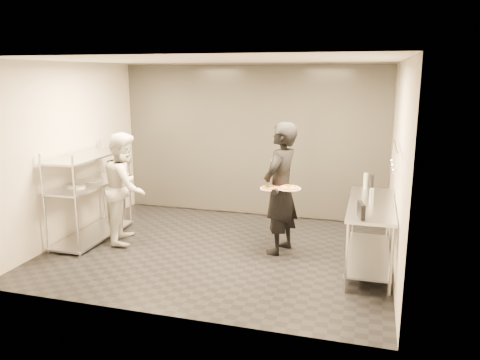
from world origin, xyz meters
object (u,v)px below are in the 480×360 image
(prep_counter, at_px, (370,224))
(pizza_plate_far, at_px, (289,188))
(bottle_clear, at_px, (371,195))
(waiter, at_px, (280,189))
(bottle_dark, at_px, (371,182))
(pass_rack, at_px, (90,192))
(pos_monitor, at_px, (361,210))
(bottle_green, at_px, (366,181))
(salad_plate, at_px, (280,159))
(pizza_plate_near, at_px, (271,188))
(chef, at_px, (125,187))

(prep_counter, height_order, pizza_plate_far, pizza_plate_far)
(bottle_clear, bearing_deg, waiter, 170.61)
(bottle_dark, bearing_deg, pass_rack, -169.76)
(bottle_clear, xyz_separation_m, bottle_dark, (-0.01, 0.75, 0.02))
(pos_monitor, bearing_deg, prep_counter, 66.96)
(prep_counter, xyz_separation_m, bottle_dark, (-0.02, 0.78, 0.41))
(pizza_plate_far, distance_m, bottle_green, 1.27)
(prep_counter, bearing_deg, salad_plate, 157.02)
(waiter, height_order, bottle_dark, waiter)
(salad_plate, bearing_deg, prep_counter, -22.98)
(waiter, height_order, salad_plate, waiter)
(pass_rack, bearing_deg, bottle_green, 10.75)
(waiter, relative_size, pizza_plate_near, 6.58)
(bottle_green, bearing_deg, chef, -168.43)
(pos_monitor, xyz_separation_m, bottle_clear, (0.11, 0.75, 0.00))
(salad_plate, bearing_deg, pizza_plate_far, -64.81)
(bottle_green, bearing_deg, waiter, -154.68)
(waiter, xyz_separation_m, pizza_plate_far, (0.16, -0.18, 0.06))
(pizza_plate_far, bearing_deg, bottle_green, 35.82)
(bottle_dark, bearing_deg, waiter, -157.09)
(chef, bearing_deg, pass_rack, 76.73)
(bottle_green, bearing_deg, bottle_dark, -15.30)
(waiter, bearing_deg, prep_counter, 95.14)
(pizza_plate_far, xyz_separation_m, pos_monitor, (1.01, -0.78, -0.03))
(salad_plate, relative_size, bottle_green, 1.10)
(salad_plate, distance_m, pos_monitor, 1.84)
(pass_rack, xyz_separation_m, salad_plate, (2.95, 0.59, 0.58))
(bottle_green, relative_size, bottle_clear, 1.24)
(pos_monitor, xyz_separation_m, bottle_dark, (0.10, 1.50, 0.02))
(pizza_plate_far, height_order, bottle_green, bottle_green)
(pass_rack, xyz_separation_m, waiter, (3.04, 0.24, 0.20))
(chef, bearing_deg, bottle_dark, -98.03)
(prep_counter, height_order, bottle_clear, bottle_clear)
(salad_plate, bearing_deg, waiter, -76.18)
(prep_counter, bearing_deg, pizza_plate_near, 178.91)
(pos_monitor, height_order, bottle_dark, bottle_dark)
(chef, height_order, bottle_dark, chef)
(pass_rack, bearing_deg, pizza_plate_far, 1.10)
(pizza_plate_near, height_order, bottle_dark, bottle_dark)
(chef, bearing_deg, pos_monitor, -121.14)
(salad_plate, relative_size, pos_monitor, 1.03)
(waiter, xyz_separation_m, pizza_plate_near, (-0.10, -0.21, 0.06))
(chef, relative_size, salad_plate, 6.65)
(waiter, height_order, pizza_plate_far, waiter)
(pos_monitor, bearing_deg, bottle_green, 75.75)
(pass_rack, xyz_separation_m, pizza_plate_near, (2.94, 0.03, 0.26))
(pizza_plate_near, bearing_deg, prep_counter, -1.09)
(chef, bearing_deg, bottle_green, -97.42)
(pizza_plate_far, relative_size, salad_plate, 1.24)
(bottle_clear, bearing_deg, pizza_plate_far, 178.29)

